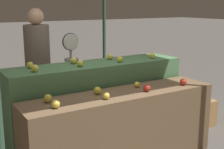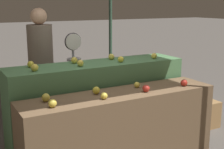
# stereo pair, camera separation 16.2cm
# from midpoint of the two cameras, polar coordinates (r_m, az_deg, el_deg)

# --- Properties ---
(display_counter_front) EXTENTS (2.35, 0.55, 0.88)m
(display_counter_front) POSITION_cam_midpoint_polar(r_m,az_deg,el_deg) (3.70, 2.91, -9.91)
(display_counter_front) COLOR brown
(display_counter_front) RESTS_ON ground_plane
(display_counter_back) EXTENTS (2.35, 0.55, 1.12)m
(display_counter_back) POSITION_cam_midpoint_polar(r_m,az_deg,el_deg) (4.14, -1.48, -5.53)
(display_counter_back) COLOR #4C7A4C
(display_counter_back) RESTS_ON ground_plane
(apple_front_0) EXTENTS (0.08, 0.08, 0.08)m
(apple_front_0) POSITION_cam_midpoint_polar(r_m,az_deg,el_deg) (3.09, -9.36, -5.22)
(apple_front_0) COLOR yellow
(apple_front_0) RESTS_ON display_counter_front
(apple_front_1) EXTENTS (0.08, 0.08, 0.08)m
(apple_front_1) POSITION_cam_midpoint_polar(r_m,az_deg,el_deg) (3.31, -0.06, -3.92)
(apple_front_1) COLOR yellow
(apple_front_1) RESTS_ON display_counter_front
(apple_front_2) EXTENTS (0.09, 0.09, 0.09)m
(apple_front_2) POSITION_cam_midpoint_polar(r_m,az_deg,el_deg) (3.60, 7.52, -2.54)
(apple_front_2) COLOR #B72D23
(apple_front_2) RESTS_ON display_counter_front
(apple_front_3) EXTENTS (0.08, 0.08, 0.08)m
(apple_front_3) POSITION_cam_midpoint_polar(r_m,az_deg,el_deg) (3.95, 14.18, -1.49)
(apple_front_3) COLOR #AD281E
(apple_front_3) RESTS_ON display_counter_front
(apple_front_4) EXTENTS (0.09, 0.09, 0.09)m
(apple_front_4) POSITION_cam_midpoint_polar(r_m,az_deg,el_deg) (3.28, -10.63, -4.18)
(apple_front_4) COLOR gold
(apple_front_4) RESTS_ON display_counter_front
(apple_front_5) EXTENTS (0.09, 0.09, 0.09)m
(apple_front_5) POSITION_cam_midpoint_polar(r_m,az_deg,el_deg) (3.50, -1.57, -2.92)
(apple_front_5) COLOR gold
(apple_front_5) RESTS_ON display_counter_front
(apple_front_6) EXTENTS (0.07, 0.07, 0.07)m
(apple_front_6) POSITION_cam_midpoint_polar(r_m,az_deg,el_deg) (3.78, 5.82, -1.89)
(apple_front_6) COLOR yellow
(apple_front_6) RESTS_ON display_counter_front
(apple_back_0) EXTENTS (0.08, 0.08, 0.08)m
(apple_back_0) POSITION_cam_midpoint_polar(r_m,az_deg,el_deg) (3.58, -12.72, 1.22)
(apple_back_0) COLOR yellow
(apple_back_0) RESTS_ON display_counter_back
(apple_back_1) EXTENTS (0.08, 0.08, 0.08)m
(apple_back_1) POSITION_cam_midpoint_polar(r_m,az_deg,el_deg) (3.78, -4.58, 2.08)
(apple_back_1) COLOR yellow
(apple_back_1) RESTS_ON display_counter_back
(apple_back_2) EXTENTS (0.08, 0.08, 0.08)m
(apple_back_2) POSITION_cam_midpoint_polar(r_m,az_deg,el_deg) (4.04, 2.76, 2.78)
(apple_back_2) COLOR gold
(apple_back_2) RESTS_ON display_counter_back
(apple_back_3) EXTENTS (0.08, 0.08, 0.08)m
(apple_back_3) POSITION_cam_midpoint_polar(r_m,az_deg,el_deg) (4.36, 8.75, 3.38)
(apple_back_3) COLOR yellow
(apple_back_3) RESTS_ON display_counter_back
(apple_back_4) EXTENTS (0.08, 0.08, 0.08)m
(apple_back_4) POSITION_cam_midpoint_polar(r_m,az_deg,el_deg) (3.80, -13.48, 1.81)
(apple_back_4) COLOR gold
(apple_back_4) RESTS_ON display_counter_back
(apple_back_5) EXTENTS (0.08, 0.08, 0.08)m
(apple_back_5) POSITION_cam_midpoint_polar(r_m,az_deg,el_deg) (3.97, -5.75, 2.60)
(apple_back_5) COLOR yellow
(apple_back_5) RESTS_ON display_counter_back
(apple_back_6) EXTENTS (0.08, 0.08, 0.08)m
(apple_back_6) POSITION_cam_midpoint_polar(r_m,az_deg,el_deg) (4.22, 1.00, 3.25)
(apple_back_6) COLOR gold
(apple_back_6) RESTS_ON display_counter_back
(produce_scale) EXTENTS (0.25, 0.20, 1.47)m
(produce_scale) POSITION_cam_midpoint_polar(r_m,az_deg,el_deg) (4.50, -6.01, 2.29)
(produce_scale) COLOR #99999E
(produce_scale) RESTS_ON ground_plane
(person_vendor_at_scale) EXTENTS (0.48, 0.48, 1.81)m
(person_vendor_at_scale) POSITION_cam_midpoint_polar(r_m,az_deg,el_deg) (4.68, -11.91, 2.52)
(person_vendor_at_scale) COLOR #2D2D38
(person_vendor_at_scale) RESTS_ON ground_plane
(wooden_crate_side) EXTENTS (0.41, 0.41, 0.41)m
(wooden_crate_side) POSITION_cam_midpoint_polar(r_m,az_deg,el_deg) (5.10, 17.00, -6.80)
(wooden_crate_side) COLOR #9E7547
(wooden_crate_side) RESTS_ON ground_plane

